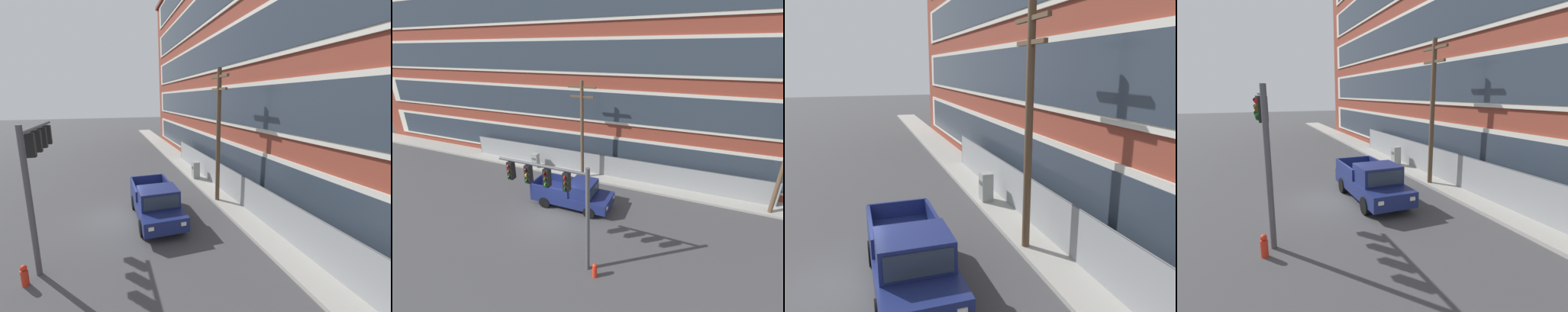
% 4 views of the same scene
% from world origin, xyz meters
% --- Properties ---
extents(ground_plane, '(160.00, 160.00, 0.00)m').
position_xyz_m(ground_plane, '(0.00, 0.00, 0.00)').
color(ground_plane, '#424244').
extents(sidewalk_building_side, '(80.00, 2.18, 0.16)m').
position_xyz_m(sidewalk_building_side, '(0.00, 6.79, 0.08)').
color(sidewalk_building_side, '#9E9B93').
rests_on(sidewalk_building_side, ground).
extents(brick_mill_building, '(50.19, 10.43, 19.52)m').
position_xyz_m(brick_mill_building, '(-3.08, 12.80, 9.77)').
color(brick_mill_building, brown).
rests_on(brick_mill_building, ground).
extents(chain_link_fence, '(26.36, 0.06, 1.97)m').
position_xyz_m(chain_link_fence, '(0.57, 7.06, 1.00)').
color(chain_link_fence, gray).
rests_on(chain_link_fence, ground).
extents(traffic_signal_mast, '(4.81, 0.43, 5.54)m').
position_xyz_m(traffic_signal_mast, '(2.22, -3.00, 4.12)').
color(traffic_signal_mast, '#4C4C51').
rests_on(traffic_signal_mast, ground).
extents(pickup_truck_navy, '(5.61, 2.26, 1.96)m').
position_xyz_m(pickup_truck_navy, '(0.73, 1.93, 0.94)').
color(pickup_truck_navy, navy).
rests_on(pickup_truck_navy, ground).
extents(utility_pole_near_corner, '(2.27, 0.26, 8.12)m').
position_xyz_m(utility_pole_near_corner, '(-0.46, 6.01, 4.48)').
color(utility_pole_near_corner, brown).
rests_on(utility_pole_near_corner, ground).
extents(electrical_cabinet, '(0.59, 0.54, 1.47)m').
position_xyz_m(electrical_cabinet, '(-5.28, 6.20, 0.74)').
color(electrical_cabinet, '#939993').
rests_on(electrical_cabinet, ground).
extents(fire_hydrant, '(0.24, 0.24, 0.78)m').
position_xyz_m(fire_hydrant, '(4.38, -3.32, 0.38)').
color(fire_hydrant, red).
rests_on(fire_hydrant, ground).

